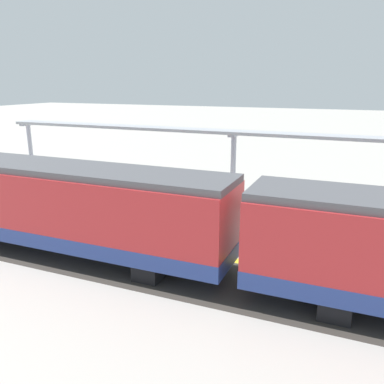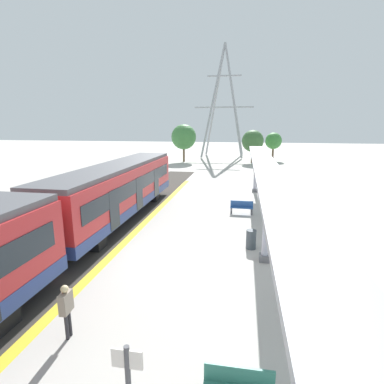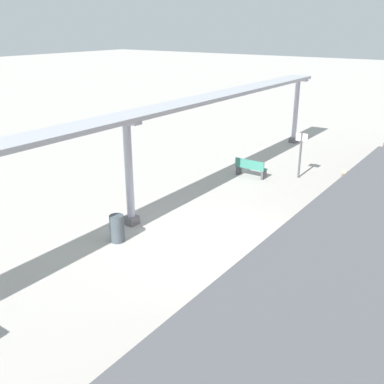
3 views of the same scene
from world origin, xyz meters
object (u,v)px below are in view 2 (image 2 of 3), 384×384
at_px(canopy_pillar_third, 256,170).
at_px(bench_near_end, 242,207).
at_px(train_far_carriage, 119,190).
at_px(trash_bin, 251,239).
at_px(passenger_waiting_near_edge, 66,305).
at_px(canopy_pillar_second, 267,219).

relative_size(canopy_pillar_third, bench_near_end, 2.54).
bearing_deg(train_far_carriage, trash_bin, -23.40).
bearing_deg(bench_near_end, canopy_pillar_third, 81.21).
bearing_deg(passenger_waiting_near_edge, bench_near_end, 70.27).
relative_size(train_far_carriage, canopy_pillar_second, 3.89).
xyz_separation_m(train_far_carriage, passenger_waiting_near_edge, (2.94, -10.67, -0.83)).
xyz_separation_m(bench_near_end, passenger_waiting_near_edge, (-4.65, -12.96, 0.56)).
bearing_deg(canopy_pillar_third, bench_near_end, -98.79).
height_order(canopy_pillar_third, bench_near_end, canopy_pillar_third).
height_order(train_far_carriage, passenger_waiting_near_edge, train_far_carriage).
distance_m(bench_near_end, trash_bin, 5.81).
height_order(train_far_carriage, bench_near_end, train_far_carriage).
bearing_deg(trash_bin, canopy_pillar_third, 87.48).
height_order(canopy_pillar_second, passenger_waiting_near_edge, canopy_pillar_second).
relative_size(bench_near_end, passenger_waiting_near_edge, 0.94).
xyz_separation_m(canopy_pillar_second, trash_bin, (-0.56, 1.28, -1.47)).
height_order(train_far_carriage, canopy_pillar_third, canopy_pillar_third).
xyz_separation_m(train_far_carriage, trash_bin, (8.10, -3.51, -1.37)).
distance_m(trash_bin, passenger_waiting_near_edge, 8.85).
bearing_deg(canopy_pillar_second, bench_near_end, 98.62).
xyz_separation_m(canopy_pillar_second, passenger_waiting_near_edge, (-5.72, -5.89, -0.93)).
bearing_deg(passenger_waiting_near_edge, train_far_carriage, 105.40).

